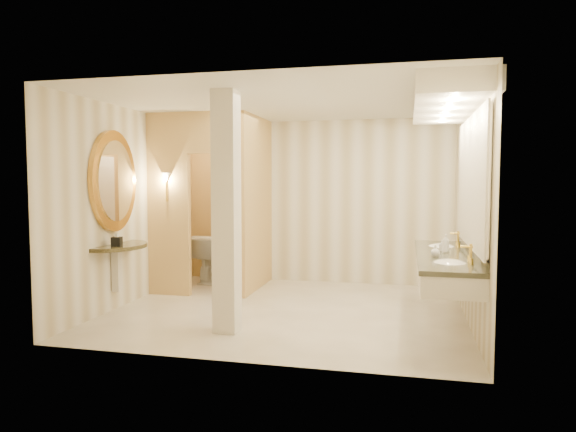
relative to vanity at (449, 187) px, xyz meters
name	(u,v)px	position (x,y,z in m)	size (l,w,h in m)	color
floor	(288,310)	(-1.98, 0.40, -1.63)	(4.50, 4.50, 0.00)	silver
ceiling	(288,103)	(-1.98, 0.40, 1.07)	(4.50, 4.50, 0.00)	silver
wall_back	(315,202)	(-1.98, 2.40, -0.28)	(4.50, 0.02, 2.70)	silver
wall_front	(238,219)	(-1.98, -1.60, -0.28)	(4.50, 0.02, 2.70)	silver
wall_left	(131,206)	(-4.23, 0.40, -0.28)	(0.02, 4.00, 2.70)	silver
wall_right	(470,210)	(0.27, 0.40, -0.28)	(0.02, 4.00, 2.70)	silver
toilet_closet	(231,201)	(-3.10, 1.37, -0.24)	(1.50, 1.55, 2.70)	tan
wall_sconce	(166,179)	(-3.90, 0.83, 0.10)	(0.14, 0.14, 0.42)	gold
vanity	(449,187)	(0.00, 0.00, 0.00)	(0.75, 2.67, 2.09)	silver
console_shelf	(114,208)	(-4.19, -0.10, -0.28)	(1.01, 1.01, 1.95)	black
pillar	(226,213)	(-2.43, -0.68, -0.28)	(0.26, 0.26, 2.70)	silver
tissue_box	(117,241)	(-4.06, -0.27, -0.70)	(0.12, 0.12, 0.12)	black
toilet	(212,258)	(-3.66, 1.98, -1.23)	(0.45, 0.78, 0.80)	white
soap_bottle_a	(442,246)	(-0.06, 0.20, -0.69)	(0.06, 0.06, 0.13)	beige
soap_bottle_b	(435,251)	(-0.15, -0.31, -0.69)	(0.10, 0.10, 0.13)	silver
soap_bottle_c	(446,244)	(-0.02, 0.03, -0.65)	(0.08, 0.08, 0.21)	#C6B28C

